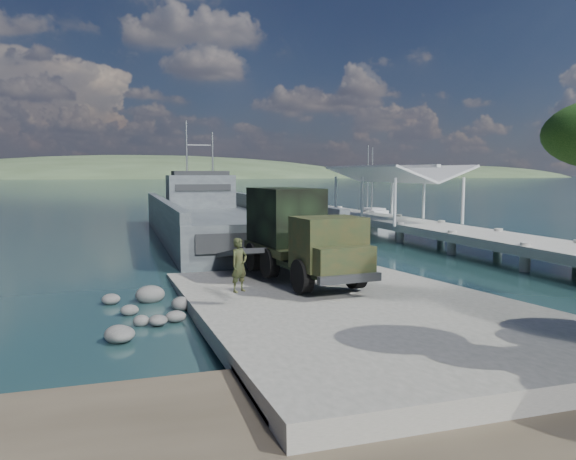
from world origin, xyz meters
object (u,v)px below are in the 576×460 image
at_px(landing_craft, 219,226).
at_px(sailboat_far, 368,216).
at_px(soldier, 239,277).
at_px(military_truck, 298,234).
at_px(sailboat_near, 372,219).
at_px(pier, 401,215).

relative_size(landing_craft, sailboat_far, 4.46).
bearing_deg(soldier, sailboat_far, 27.52).
xyz_separation_m(military_truck, sailboat_near, (16.66, 27.00, -1.88)).
relative_size(soldier, sailboat_near, 0.24).
height_order(military_truck, soldier, military_truck).
bearing_deg(landing_craft, sailboat_near, 25.87).
height_order(landing_craft, military_truck, landing_craft).
height_order(military_truck, sailboat_far, sailboat_far).
relative_size(landing_craft, sailboat_near, 4.66).
bearing_deg(military_truck, landing_craft, 83.10).
bearing_deg(sailboat_near, pier, -106.92).
bearing_deg(pier, sailboat_far, 73.56).
bearing_deg(soldier, sailboat_near, 26.50).
bearing_deg(soldier, military_truck, 18.07).
bearing_deg(pier, sailboat_near, 73.65).
xyz_separation_m(sailboat_near, sailboat_far, (0.73, 2.39, 0.02)).
relative_size(military_truck, soldier, 4.53).
distance_m(pier, sailboat_near, 12.01).
height_order(pier, sailboat_far, sailboat_far).
xyz_separation_m(pier, landing_craft, (-12.72, 4.02, -0.78)).
height_order(landing_craft, sailboat_near, landing_craft).
distance_m(military_truck, sailboat_near, 31.78).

